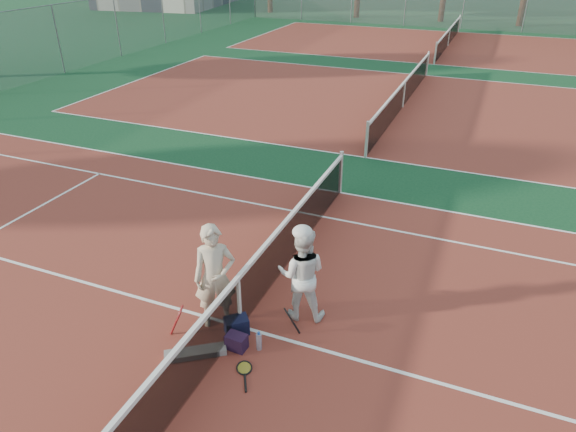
{
  "coord_description": "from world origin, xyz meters",
  "views": [
    {
      "loc": [
        3.22,
        -5.77,
        5.65
      ],
      "look_at": [
        0.0,
        2.06,
        1.05
      ],
      "focal_mm": 32.0,
      "sensor_mm": 36.0,
      "label": 1
    }
  ],
  "objects": [
    {
      "name": "sports_bag_navy",
      "position": [
        0.01,
        -0.15,
        0.15
      ],
      "size": [
        0.45,
        0.44,
        0.3
      ],
      "primitive_type": "cube",
      "rotation": [
        0.0,
        0.0,
        0.71
      ],
      "color": "black",
      "rests_on": "ground"
    },
    {
      "name": "fence_back",
      "position": [
        0.0,
        34.0,
        1.5
      ],
      "size": [
        32.0,
        0.06,
        3.0
      ],
      "primitive_type": null,
      "color": "slate",
      "rests_on": "ground"
    },
    {
      "name": "racket_spare",
      "position": [
        0.47,
        -0.81,
        0.01
      ],
      "size": [
        0.53,
        0.66,
        0.03
      ],
      "primitive_type": null,
      "rotation": [
        0.0,
        0.0,
        2.08
      ],
      "color": "black",
      "rests_on": "ground"
    },
    {
      "name": "net_far_b",
      "position": [
        0.0,
        27.0,
        0.51
      ],
      "size": [
        0.1,
        10.98,
        1.02
      ],
      "primitive_type": null,
      "color": "black",
      "rests_on": "ground"
    },
    {
      "name": "court_far_a",
      "position": [
        0.0,
        13.5,
        0.0
      ],
      "size": [
        23.77,
        10.97,
        0.01
      ],
      "primitive_type": "cube",
      "color": "maroon",
      "rests_on": "ground"
    },
    {
      "name": "ground",
      "position": [
        0.0,
        0.0,
        0.0
      ],
      "size": [
        130.0,
        130.0,
        0.0
      ],
      "primitive_type": "plane",
      "color": "#0F391E",
      "rests_on": "ground"
    },
    {
      "name": "player_a",
      "position": [
        -0.4,
        -0.03,
        0.92
      ],
      "size": [
        0.8,
        0.73,
        1.84
      ],
      "primitive_type": "imported",
      "rotation": [
        0.0,
        0.0,
        0.57
      ],
      "color": "#C4B298",
      "rests_on": "ground"
    },
    {
      "name": "water_bottle",
      "position": [
        0.5,
        -0.35,
        0.15
      ],
      "size": [
        0.09,
        0.09,
        0.3
      ],
      "primitive_type": "cylinder",
      "color": "silver",
      "rests_on": "ground"
    },
    {
      "name": "net_cover_canvas",
      "position": [
        -0.34,
        -0.85,
        0.05
      ],
      "size": [
        0.9,
        0.72,
        0.1
      ],
      "primitive_type": "cube",
      "rotation": [
        0.0,
        0.0,
        0.61
      ],
      "color": "slate",
      "rests_on": "ground"
    },
    {
      "name": "sports_bag_purple",
      "position": [
        0.17,
        -0.47,
        0.13
      ],
      "size": [
        0.33,
        0.24,
        0.26
      ],
      "primitive_type": "cube",
      "rotation": [
        0.0,
        0.0,
        -0.06
      ],
      "color": "black",
      "rests_on": "ground"
    },
    {
      "name": "court_main",
      "position": [
        0.0,
        0.0,
        0.0
      ],
      "size": [
        23.77,
        10.97,
        0.01
      ],
      "primitive_type": "cube",
      "color": "maroon",
      "rests_on": "ground"
    },
    {
      "name": "court_far_b",
      "position": [
        0.0,
        27.0,
        0.0
      ],
      "size": [
        23.77,
        10.97,
        0.01
      ],
      "primitive_type": "cube",
      "color": "maroon",
      "rests_on": "ground"
    },
    {
      "name": "net_main",
      "position": [
        0.0,
        0.0,
        0.51
      ],
      "size": [
        0.1,
        10.98,
        1.02
      ],
      "primitive_type": null,
      "color": "black",
      "rests_on": "ground"
    },
    {
      "name": "racket_red",
      "position": [
        -0.79,
        -0.52,
        0.28
      ],
      "size": [
        0.35,
        0.35,
        0.56
      ],
      "primitive_type": null,
      "rotation": [
        0.0,
        0.0,
        0.38
      ],
      "color": "maroon",
      "rests_on": "ground"
    },
    {
      "name": "player_b",
      "position": [
        0.81,
        0.68,
        0.83
      ],
      "size": [
        0.94,
        0.81,
        1.67
      ],
      "primitive_type": "imported",
      "rotation": [
        0.0,
        0.0,
        3.39
      ],
      "color": "white",
      "rests_on": "ground"
    },
    {
      "name": "net_far_a",
      "position": [
        0.0,
        13.5,
        0.51
      ],
      "size": [
        0.1,
        10.98,
        1.02
      ],
      "primitive_type": null,
      "color": "black",
      "rests_on": "ground"
    },
    {
      "name": "racket_black_held",
      "position": [
        0.82,
        0.09,
        0.28
      ],
      "size": [
        0.38,
        0.38,
        0.56
      ],
      "primitive_type": null,
      "rotation": [
        0.0,
        0.0,
        3.92
      ],
      "color": "black",
      "rests_on": "ground"
    }
  ]
}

